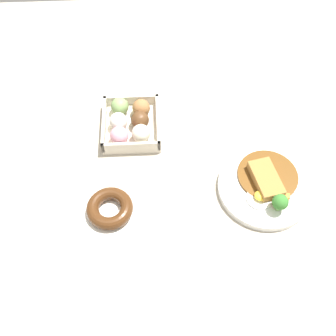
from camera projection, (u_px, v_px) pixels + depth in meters
The scene contains 4 objects.
ground_plane at pixel (196, 186), 0.99m from camera, with size 1.60×1.60×0.00m, color #B2A893.
curry_plate at pixel (265, 186), 0.97m from camera, with size 0.23×0.23×0.07m.
donut_box at pixel (131, 123), 1.07m from camera, with size 0.17×0.15×0.06m.
chocolate_ring_donut at pixel (110, 208), 0.94m from camera, with size 0.13×0.13×0.03m.
Camera 1 is at (-0.51, 0.09, 0.85)m, focal length 42.41 mm.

